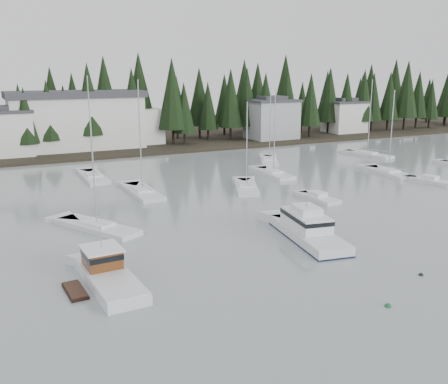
% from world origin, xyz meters
% --- Properties ---
extents(far_shore_land, '(240.00, 54.00, 1.00)m').
position_xyz_m(far_shore_land, '(0.00, 97.00, 0.00)').
color(far_shore_land, black).
rests_on(far_shore_land, ground).
extents(conifer_treeline, '(200.00, 22.00, 20.00)m').
position_xyz_m(conifer_treeline, '(0.00, 86.00, 0.00)').
color(conifer_treeline, black).
rests_on(conifer_treeline, ground).
extents(house_west, '(9.54, 7.42, 8.75)m').
position_xyz_m(house_west, '(-18.00, 79.00, 4.65)').
color(house_west, silver).
rests_on(house_west, ground).
extents(house_east_a, '(10.60, 8.48, 9.25)m').
position_xyz_m(house_east_a, '(36.00, 78.00, 4.90)').
color(house_east_a, '#999EA0').
rests_on(house_east_a, ground).
extents(house_east_b, '(9.54, 7.42, 8.25)m').
position_xyz_m(house_east_b, '(58.00, 80.00, 4.40)').
color(house_east_b, silver).
rests_on(house_east_b, ground).
extents(harbor_inn, '(29.50, 11.50, 10.90)m').
position_xyz_m(harbor_inn, '(-2.96, 82.34, 5.78)').
color(harbor_inn, silver).
rests_on(harbor_inn, ground).
extents(lobster_boat_brown, '(4.92, 9.19, 4.47)m').
position_xyz_m(lobster_boat_brown, '(-14.96, 18.08, 0.51)').
color(lobster_boat_brown, silver).
rests_on(lobster_boat_brown, ground).
extents(cabin_cruiser_center, '(5.17, 11.28, 4.67)m').
position_xyz_m(cabin_cruiser_center, '(4.03, 19.78, 0.70)').
color(cabin_cruiser_center, silver).
rests_on(cabin_cruiser_center, ground).
extents(sailboat_0, '(3.12, 10.54, 14.98)m').
position_xyz_m(sailboat_0, '(-7.98, 55.13, 0.08)').
color(sailboat_0, silver).
rests_on(sailboat_0, ground).
extents(sailboat_3, '(6.26, 9.42, 11.87)m').
position_xyz_m(sailboat_3, '(8.62, 39.74, 0.06)').
color(sailboat_3, silver).
rests_on(sailboat_3, ground).
extents(sailboat_5, '(2.91, 10.23, 14.63)m').
position_xyz_m(sailboat_5, '(-4.43, 43.26, 0.07)').
color(sailboat_5, silver).
rests_on(sailboat_5, ground).
extents(sailboat_6, '(4.10, 9.64, 12.94)m').
position_xyz_m(sailboat_6, '(32.43, 38.77, 0.06)').
color(sailboat_6, silver).
rests_on(sailboat_6, ground).
extents(sailboat_8, '(3.43, 9.28, 13.33)m').
position_xyz_m(sailboat_8, '(16.57, 45.79, 0.07)').
color(sailboat_8, silver).
rests_on(sailboat_8, ground).
extents(sailboat_9, '(4.35, 10.14, 14.14)m').
position_xyz_m(sailboat_9, '(41.11, 52.92, 0.08)').
color(sailboat_9, silver).
rests_on(sailboat_9, ground).
extents(sailboat_10, '(7.06, 10.02, 11.32)m').
position_xyz_m(sailboat_10, '(-12.77, 31.24, 0.05)').
color(sailboat_10, silver).
rests_on(sailboat_10, ground).
extents(sailboat_11, '(6.79, 9.55, 13.00)m').
position_xyz_m(sailboat_11, '(21.59, 55.22, 0.07)').
color(sailboat_11, silver).
rests_on(sailboat_11, ground).
extents(runabout_1, '(2.60, 6.14, 1.42)m').
position_xyz_m(runabout_1, '(13.51, 30.88, 0.13)').
color(runabout_1, silver).
rests_on(runabout_1, ground).
extents(runabout_2, '(3.64, 6.44, 1.42)m').
position_xyz_m(runabout_2, '(33.22, 31.70, 0.13)').
color(runabout_2, silver).
rests_on(runabout_2, ground).
extents(mooring_buoy_green, '(0.46, 0.46, 0.46)m').
position_xyz_m(mooring_buoy_green, '(0.73, 6.15, 0.00)').
color(mooring_buoy_green, '#145933').
rests_on(mooring_buoy_green, ground).
extents(mooring_buoy_dark, '(0.37, 0.37, 0.37)m').
position_xyz_m(mooring_buoy_dark, '(6.76, 8.92, 0.00)').
color(mooring_buoy_dark, black).
rests_on(mooring_buoy_dark, ground).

